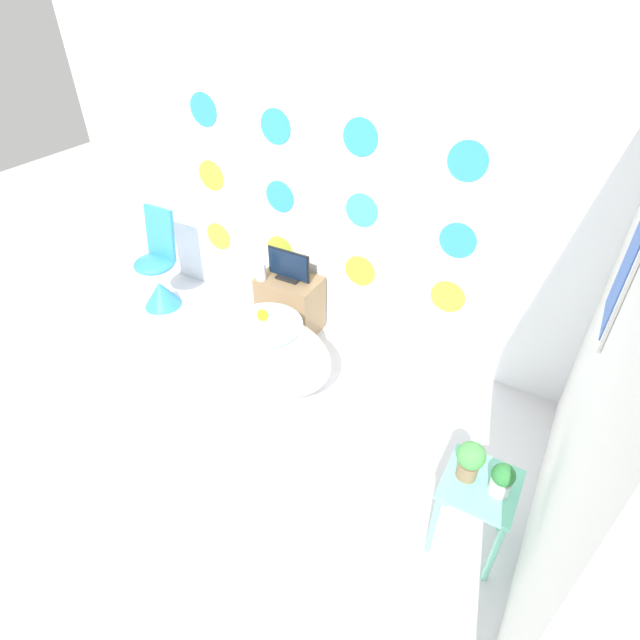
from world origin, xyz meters
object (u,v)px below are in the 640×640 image
Objects in this scene: vase at (261,270)px; potted_plant_left at (470,459)px; potted_plant_right at (502,479)px; tv at (289,267)px; bathtub at (268,353)px; chair at (159,278)px.

vase is 2.29m from potted_plant_left.
potted_plant_right is at bearing -26.14° from vase.
bathtub is at bearing -71.30° from tv.
bathtub is 0.75m from vase.
bathtub is 1.73m from potted_plant_left.
chair is at bearing 164.33° from potted_plant_right.
chair reaches higher than vase.
potted_plant_right is (2.20, -1.08, 0.04)m from vase.
potted_plant_left reaches higher than bathtub.
potted_plant_left is 1.23× the size of potted_plant_right.
tv reaches higher than bathtub.
tv is at bearing 147.13° from potted_plant_left.
potted_plant_left is (1.83, -1.18, 0.04)m from tv.
tv is 2.33m from potted_plant_right.
chair is at bearing -170.54° from vase.
potted_plant_right is (2.00, -1.19, 0.01)m from tv.
chair is at bearing -166.76° from tv.
tv is at bearing 149.12° from potted_plant_right.
tv is 0.23m from vase.
potted_plant_left is at bearing -27.72° from vase.
tv is at bearing 108.70° from bathtub.
chair reaches higher than bathtub.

